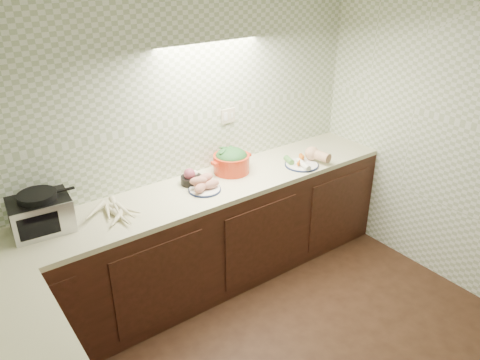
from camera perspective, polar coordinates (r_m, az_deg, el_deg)
room at (r=2.20m, az=13.54°, el=0.78°), size 3.60×3.60×2.60m
counter at (r=2.98m, az=-8.95°, el=-18.86°), size 3.60×3.60×0.90m
toaster_oven at (r=3.28m, az=-23.12°, el=-3.72°), size 0.40×0.32×0.27m
parsnip_pile at (r=3.32m, az=-15.27°, el=-3.86°), size 0.40×0.36×0.08m
sweet_potato_plate at (r=3.56m, az=-4.44°, el=-0.62°), size 0.25×0.25×0.12m
onion_bowl at (r=3.67m, az=-5.97°, el=0.25°), size 0.17×0.17×0.13m
dutch_oven at (r=3.83m, az=-1.05°, el=2.38°), size 0.37×0.30×0.21m
veg_plate at (r=4.04m, az=8.06°, el=2.64°), size 0.34×0.30×0.13m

